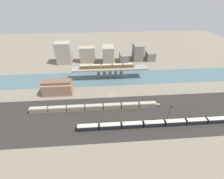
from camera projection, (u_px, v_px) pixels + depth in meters
ground_plane at (112, 95)px, 121.83m from camera, size 400.00×400.00×0.00m
railbed_yard at (115, 116)px, 102.19m from camera, size 280.00×42.00×0.01m
river_water at (110, 78)px, 144.16m from camera, size 320.00×26.83×0.01m
bridge at (110, 70)px, 139.30m from camera, size 69.42×8.62×10.96m
train_on_bridge at (108, 66)px, 136.81m from camera, size 51.12×3.02×3.51m
train_yard_near at (156, 124)px, 94.35m from camera, size 100.18×3.20×3.61m
train_yard_mid at (96, 107)px, 107.08m from camera, size 94.28×3.11×3.80m
warehouse_building at (58, 87)px, 120.84m from camera, size 23.13×10.38×11.95m
signal_tower at (169, 115)px, 93.63m from camera, size 1.07×1.07×14.22m
city_block_far_left at (64, 53)px, 166.28m from camera, size 16.14×12.62×23.51m
city_block_left at (87, 55)px, 170.78m from camera, size 16.86×9.52×17.14m
city_block_center at (108, 55)px, 167.75m from camera, size 11.94×15.27×18.96m
city_block_right at (124, 58)px, 172.25m from camera, size 9.05×15.89×9.88m
city_block_far_right at (138, 52)px, 174.97m from camera, size 10.88×14.61×18.36m
city_block_tall at (150, 56)px, 177.32m from camera, size 9.71×13.56×9.57m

